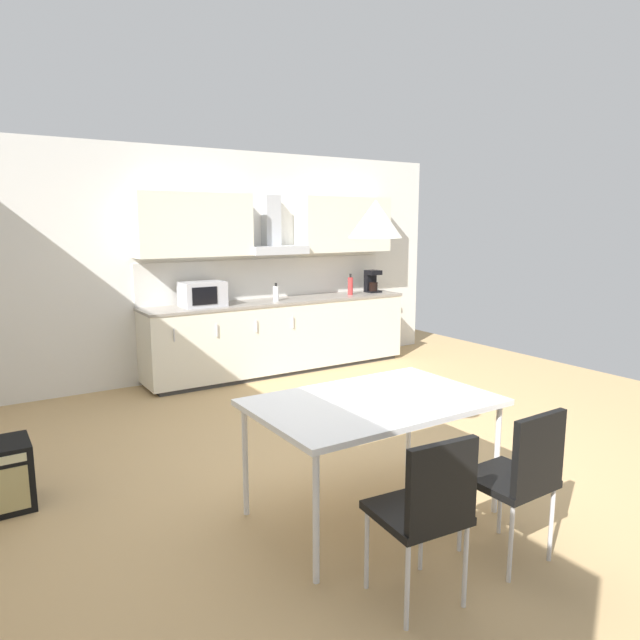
{
  "coord_description": "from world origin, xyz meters",
  "views": [
    {
      "loc": [
        -2.48,
        -3.42,
        1.83
      ],
      "look_at": [
        0.14,
        0.67,
        1.0
      ],
      "focal_mm": 32.0,
      "sensor_mm": 36.0,
      "label": 1
    }
  ],
  "objects_px": {
    "coffee_maker": "(372,281)",
    "bottle_white": "(276,293)",
    "dining_table": "(372,406)",
    "chair_near_left": "(427,504)",
    "bottle_red": "(350,286)",
    "pendant_lamp": "(375,219)",
    "microwave": "(202,294)",
    "chair_near_right": "(521,471)"
  },
  "relations": [
    {
      "from": "chair_near_right",
      "to": "pendant_lamp",
      "type": "xyz_separation_m",
      "value": [
        -0.33,
        0.86,
        1.32
      ]
    },
    {
      "from": "coffee_maker",
      "to": "pendant_lamp",
      "type": "distance_m",
      "value": 4.43
    },
    {
      "from": "chair_near_right",
      "to": "pendant_lamp",
      "type": "bearing_deg",
      "value": 111.23
    },
    {
      "from": "dining_table",
      "to": "chair_near_left",
      "type": "relative_size",
      "value": 1.69
    },
    {
      "from": "chair_near_left",
      "to": "pendant_lamp",
      "type": "bearing_deg",
      "value": 68.45
    },
    {
      "from": "microwave",
      "to": "chair_near_right",
      "type": "distance_m",
      "value": 4.31
    },
    {
      "from": "chair_near_left",
      "to": "coffee_maker",
      "type": "bearing_deg",
      "value": 55.13
    },
    {
      "from": "coffee_maker",
      "to": "dining_table",
      "type": "bearing_deg",
      "value": -127.66
    },
    {
      "from": "bottle_red",
      "to": "chair_near_right",
      "type": "bearing_deg",
      "value": -114.37
    },
    {
      "from": "dining_table",
      "to": "bottle_red",
      "type": "bearing_deg",
      "value": 56.3
    },
    {
      "from": "microwave",
      "to": "coffee_maker",
      "type": "bearing_deg",
      "value": 0.62
    },
    {
      "from": "coffee_maker",
      "to": "bottle_white",
      "type": "bearing_deg",
      "value": -177.03
    },
    {
      "from": "coffee_maker",
      "to": "bottle_red",
      "type": "bearing_deg",
      "value": -169.27
    },
    {
      "from": "microwave",
      "to": "pendant_lamp",
      "type": "xyz_separation_m",
      "value": [
        -0.23,
        -3.42,
        0.82
      ]
    },
    {
      "from": "dining_table",
      "to": "microwave",
      "type": "bearing_deg",
      "value": 86.17
    },
    {
      "from": "bottle_red",
      "to": "bottle_white",
      "type": "height_order",
      "value": "bottle_red"
    },
    {
      "from": "bottle_red",
      "to": "chair_near_left",
      "type": "relative_size",
      "value": 0.32
    },
    {
      "from": "microwave",
      "to": "pendant_lamp",
      "type": "height_order",
      "value": "pendant_lamp"
    },
    {
      "from": "microwave",
      "to": "bottle_white",
      "type": "height_order",
      "value": "microwave"
    },
    {
      "from": "coffee_maker",
      "to": "pendant_lamp",
      "type": "xyz_separation_m",
      "value": [
        -2.66,
        -3.45,
        0.81
      ]
    },
    {
      "from": "dining_table",
      "to": "chair_near_left",
      "type": "height_order",
      "value": "chair_near_left"
    },
    {
      "from": "bottle_red",
      "to": "dining_table",
      "type": "bearing_deg",
      "value": -123.7
    },
    {
      "from": "coffee_maker",
      "to": "bottle_red",
      "type": "distance_m",
      "value": 0.42
    },
    {
      "from": "coffee_maker",
      "to": "dining_table",
      "type": "height_order",
      "value": "coffee_maker"
    },
    {
      "from": "microwave",
      "to": "chair_near_right",
      "type": "bearing_deg",
      "value": -88.61
    },
    {
      "from": "pendant_lamp",
      "to": "bottle_red",
      "type": "bearing_deg",
      "value": 56.3
    },
    {
      "from": "coffee_maker",
      "to": "bottle_white",
      "type": "height_order",
      "value": "coffee_maker"
    },
    {
      "from": "bottle_white",
      "to": "chair_near_right",
      "type": "distance_m",
      "value": 4.33
    },
    {
      "from": "microwave",
      "to": "chair_near_left",
      "type": "height_order",
      "value": "microwave"
    },
    {
      "from": "coffee_maker",
      "to": "pendant_lamp",
      "type": "height_order",
      "value": "pendant_lamp"
    },
    {
      "from": "bottle_red",
      "to": "pendant_lamp",
      "type": "bearing_deg",
      "value": -123.7
    },
    {
      "from": "bottle_red",
      "to": "bottle_white",
      "type": "xyz_separation_m",
      "value": [
        -1.11,
        -0.0,
        -0.02
      ]
    },
    {
      "from": "dining_table",
      "to": "chair_near_right",
      "type": "relative_size",
      "value": 1.69
    },
    {
      "from": "chair_near_right",
      "to": "pendant_lamp",
      "type": "distance_m",
      "value": 1.61
    },
    {
      "from": "coffee_maker",
      "to": "microwave",
      "type": "bearing_deg",
      "value": -179.38
    },
    {
      "from": "coffee_maker",
      "to": "bottle_white",
      "type": "distance_m",
      "value": 1.52
    },
    {
      "from": "chair_near_left",
      "to": "pendant_lamp",
      "type": "distance_m",
      "value": 1.61
    },
    {
      "from": "microwave",
      "to": "coffee_maker",
      "type": "relative_size",
      "value": 1.6
    },
    {
      "from": "bottle_white",
      "to": "dining_table",
      "type": "bearing_deg",
      "value": -108.7
    },
    {
      "from": "bottle_white",
      "to": "pendant_lamp",
      "type": "xyz_separation_m",
      "value": [
        -1.14,
        -3.37,
        0.86
      ]
    },
    {
      "from": "chair_near_left",
      "to": "pendant_lamp",
      "type": "xyz_separation_m",
      "value": [
        0.34,
        0.86,
        1.32
      ]
    },
    {
      "from": "bottle_red",
      "to": "bottle_white",
      "type": "relative_size",
      "value": 1.27
    }
  ]
}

